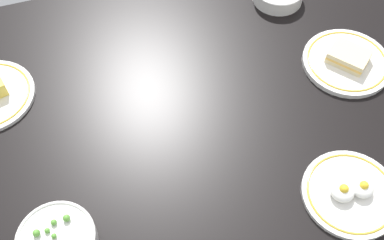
# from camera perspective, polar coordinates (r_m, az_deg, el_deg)

# --- Properties ---
(dining_table) EXTENTS (1.47, 1.12, 0.04)m
(dining_table) POSITION_cam_1_polar(r_m,az_deg,el_deg) (1.17, 0.00, -1.10)
(dining_table) COLOR black
(dining_table) RESTS_ON ground
(plate_sandwich) EXTENTS (0.23, 0.23, 0.05)m
(plate_sandwich) POSITION_cam_1_polar(r_m,az_deg,el_deg) (1.32, 18.02, 6.72)
(plate_sandwich) COLOR white
(plate_sandwich) RESTS_ON dining_table
(plate_eggs) EXTENTS (0.21, 0.21, 0.05)m
(plate_eggs) POSITION_cam_1_polar(r_m,az_deg,el_deg) (1.11, 18.43, -8.24)
(plate_eggs) COLOR white
(plate_eggs) RESTS_ON dining_table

